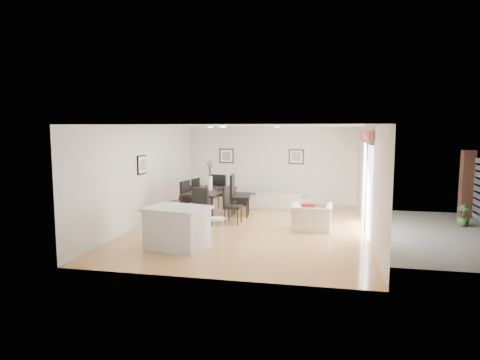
% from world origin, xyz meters
% --- Properties ---
extents(ground, '(8.00, 8.00, 0.00)m').
position_xyz_m(ground, '(0.00, 0.00, 0.00)').
color(ground, tan).
rests_on(ground, ground).
extents(wall_back, '(6.00, 0.04, 2.70)m').
position_xyz_m(wall_back, '(0.00, 4.00, 1.35)').
color(wall_back, silver).
rests_on(wall_back, ground).
extents(wall_front, '(6.00, 0.04, 2.70)m').
position_xyz_m(wall_front, '(0.00, -4.00, 1.35)').
color(wall_front, silver).
rests_on(wall_front, ground).
extents(wall_left, '(0.04, 8.00, 2.70)m').
position_xyz_m(wall_left, '(-3.00, 0.00, 1.35)').
color(wall_left, silver).
rests_on(wall_left, ground).
extents(wall_right, '(0.04, 8.00, 2.70)m').
position_xyz_m(wall_right, '(3.00, 0.00, 1.35)').
color(wall_right, silver).
rests_on(wall_right, ground).
extents(ceiling, '(6.00, 8.00, 0.02)m').
position_xyz_m(ceiling, '(0.00, 0.00, 2.70)').
color(ceiling, white).
rests_on(ceiling, wall_back).
extents(sofa, '(1.98, 0.87, 0.57)m').
position_xyz_m(sofa, '(0.44, 2.93, 0.28)').
color(sofa, '#A29383').
rests_on(sofa, ground).
extents(armchair, '(1.05, 0.92, 0.67)m').
position_xyz_m(armchair, '(1.61, 0.04, 0.34)').
color(armchair, beige).
rests_on(armchair, ground).
extents(courtyard_plant_b, '(0.44, 0.44, 0.60)m').
position_xyz_m(courtyard_plant_b, '(5.61, 1.34, 0.30)').
color(courtyard_plant_b, '#355123').
rests_on(courtyard_plant_b, ground).
extents(dining_table, '(1.23, 2.11, 0.84)m').
position_xyz_m(dining_table, '(-1.37, 0.91, 0.75)').
color(dining_table, black).
rests_on(dining_table, ground).
extents(dining_chair_wnear, '(0.59, 0.59, 1.16)m').
position_xyz_m(dining_chair_wnear, '(-2.07, 0.39, 0.65)').
color(dining_chair_wnear, black).
rests_on(dining_chair_wnear, ground).
extents(dining_chair_wfar, '(0.55, 0.55, 1.12)m').
position_xyz_m(dining_chair_wfar, '(-2.08, 1.41, 0.62)').
color(dining_chair_wfar, black).
rests_on(dining_chair_wfar, ground).
extents(dining_chair_enear, '(0.50, 0.50, 1.03)m').
position_xyz_m(dining_chair_enear, '(-0.65, 0.42, 0.58)').
color(dining_chair_enear, black).
rests_on(dining_chair_enear, ground).
extents(dining_chair_efar, '(0.61, 0.61, 1.26)m').
position_xyz_m(dining_chair_efar, '(-0.67, 1.41, 0.70)').
color(dining_chair_efar, black).
rests_on(dining_chair_efar, ground).
extents(dining_chair_head, '(0.60, 0.60, 1.07)m').
position_xyz_m(dining_chair_head, '(-1.34, -0.34, 0.60)').
color(dining_chair_head, black).
rests_on(dining_chair_head, ground).
extents(dining_chair_foot, '(0.62, 0.62, 1.18)m').
position_xyz_m(dining_chair_foot, '(-1.39, 2.15, 0.66)').
color(dining_chair_foot, black).
rests_on(dining_chair_foot, ground).
extents(vase, '(0.94, 1.53, 0.86)m').
position_xyz_m(vase, '(-1.37, 0.91, 1.22)').
color(vase, white).
rests_on(vase, dining_table).
extents(coffee_table, '(1.03, 0.67, 0.39)m').
position_xyz_m(coffee_table, '(-0.87, 3.41, 0.20)').
color(coffee_table, black).
rests_on(coffee_table, ground).
extents(side_table, '(0.50, 0.50, 0.58)m').
position_xyz_m(side_table, '(-2.66, 3.66, 0.29)').
color(side_table, black).
rests_on(side_table, ground).
extents(table_lamp, '(0.19, 0.19, 0.37)m').
position_xyz_m(table_lamp, '(-2.66, 3.66, 0.82)').
color(table_lamp, white).
rests_on(table_lamp, side_table).
extents(cushion, '(0.34, 0.16, 0.33)m').
position_xyz_m(cushion, '(1.51, -0.06, 0.55)').
color(cushion, maroon).
rests_on(cushion, armchair).
extents(kitchen_island, '(1.49, 1.26, 0.92)m').
position_xyz_m(kitchen_island, '(-1.23, -2.25, 0.47)').
color(kitchen_island, silver).
rests_on(kitchen_island, ground).
extents(bar_stool, '(0.33, 0.33, 0.72)m').
position_xyz_m(bar_stool, '(-0.32, -2.25, 0.62)').
color(bar_stool, white).
rests_on(bar_stool, ground).
extents(framed_print_back_left, '(0.52, 0.04, 0.52)m').
position_xyz_m(framed_print_back_left, '(-1.60, 3.97, 1.65)').
color(framed_print_back_left, black).
rests_on(framed_print_back_left, wall_back).
extents(framed_print_back_right, '(0.52, 0.04, 0.52)m').
position_xyz_m(framed_print_back_right, '(0.90, 3.97, 1.65)').
color(framed_print_back_right, black).
rests_on(framed_print_back_right, wall_back).
extents(framed_print_left_wall, '(0.04, 0.52, 0.52)m').
position_xyz_m(framed_print_left_wall, '(-2.97, -0.20, 1.65)').
color(framed_print_left_wall, black).
rests_on(framed_print_left_wall, wall_left).
extents(sliding_door, '(0.12, 2.70, 2.57)m').
position_xyz_m(sliding_door, '(2.96, 0.30, 1.66)').
color(sliding_door, white).
rests_on(sliding_door, wall_right).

